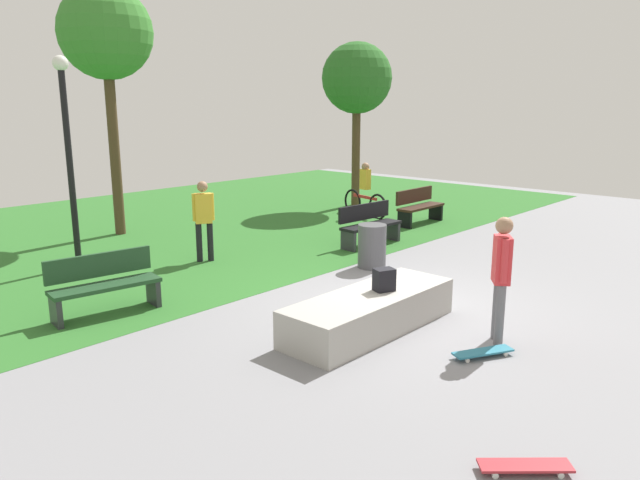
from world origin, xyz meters
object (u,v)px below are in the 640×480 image
at_px(backpack_on_ledge, 384,280).
at_px(park_bench_far_right, 369,224).
at_px(park_bench_near_lamppost, 419,205).
at_px(park_bench_near_path, 104,283).
at_px(tree_leaning_ash, 357,80).
at_px(tree_tall_oak, 106,35).
at_px(lamp_post, 68,141).
at_px(concrete_ledge, 370,312).
at_px(skater_performing_trick, 501,270).
at_px(trash_bin, 372,246).
at_px(pedestrian_with_backpack, 203,214).
at_px(skateboard_by_ledge, 483,352).
at_px(cyclist_on_bicycle, 365,193).
at_px(skateboard_spare, 525,466).

height_order(backpack_on_ledge, park_bench_far_right, park_bench_far_right).
xyz_separation_m(park_bench_near_lamppost, park_bench_near_path, (-9.03, -0.36, 0.00)).
bearing_deg(park_bench_near_path, tree_leaning_ash, 18.60).
distance_m(tree_tall_oak, lamp_post, 3.70).
bearing_deg(concrete_ledge, skater_performing_trick, -62.64).
distance_m(park_bench_far_right, trash_bin, 1.89).
distance_m(concrete_ledge, park_bench_far_right, 5.17).
relative_size(backpack_on_ledge, tree_leaning_ash, 0.07).
distance_m(park_bench_near_path, pedestrian_with_backpack, 3.26).
xyz_separation_m(park_bench_near_lamppost, park_bench_far_right, (-2.78, -0.52, 0.00)).
distance_m(backpack_on_ledge, tree_leaning_ash, 10.75).
bearing_deg(skateboard_by_ledge, pedestrian_with_backpack, 85.44).
height_order(park_bench_far_right, cyclist_on_bicycle, cyclist_on_bicycle).
xyz_separation_m(backpack_on_ledge, park_bench_far_right, (3.82, 3.24, -0.20)).
bearing_deg(backpack_on_ledge, tree_leaning_ash, 64.67).
bearing_deg(tree_tall_oak, pedestrian_with_backpack, -92.65).
xyz_separation_m(tree_tall_oak, pedestrian_with_backpack, (-0.17, -3.58, -3.63)).
bearing_deg(lamp_post, park_bench_far_right, -29.67).
bearing_deg(skateboard_spare, skater_performing_trick, 31.08).
distance_m(park_bench_near_path, cyclist_on_bicycle, 9.18).
bearing_deg(skater_performing_trick, backpack_on_ledge, 110.35).
bearing_deg(park_bench_near_path, park_bench_near_lamppost, 2.30).
xyz_separation_m(backpack_on_ledge, pedestrian_with_backpack, (0.48, 4.80, 0.28)).
xyz_separation_m(skateboard_spare, lamp_post, (0.55, 9.26, 2.36)).
distance_m(concrete_ledge, skateboard_spare, 3.53).
bearing_deg(lamp_post, trash_bin, -47.80).
bearing_deg(park_bench_near_lamppost, trash_bin, -157.80).
distance_m(concrete_ledge, skater_performing_trick, 1.87).
bearing_deg(skateboard_spare, skateboard_by_ledge, 35.97).
xyz_separation_m(park_bench_near_lamppost, tree_tall_oak, (-5.95, 4.62, 4.12)).
height_order(tree_leaning_ash, trash_bin, tree_leaning_ash).
bearing_deg(skateboard_spare, park_bench_far_right, 47.04).
distance_m(backpack_on_ledge, pedestrian_with_backpack, 4.84).
distance_m(park_bench_far_right, pedestrian_with_backpack, 3.72).
bearing_deg(skateboard_by_ledge, park_bench_near_lamppost, 38.86).
relative_size(park_bench_near_lamppost, park_bench_near_path, 0.97).
distance_m(concrete_ledge, trash_bin, 3.28).
distance_m(skater_performing_trick, tree_leaning_ash, 11.31).
bearing_deg(park_bench_far_right, skateboard_spare, -132.96).
bearing_deg(skater_performing_trick, tree_tall_oak, 89.41).
distance_m(park_bench_far_right, tree_leaning_ash, 6.23).
bearing_deg(cyclist_on_bicycle, pedestrian_with_backpack, -173.53).
bearing_deg(concrete_ledge, tree_tall_oak, 83.91).
xyz_separation_m(backpack_on_ledge, skateboard_spare, (-2.00, -3.01, -0.62)).
bearing_deg(concrete_ledge, tree_leaning_ash, 40.35).
relative_size(skateboard_by_ledge, lamp_post, 0.20).
relative_size(backpack_on_ledge, park_bench_far_right, 0.20).
height_order(backpack_on_ledge, tree_tall_oak, tree_tall_oak).
xyz_separation_m(skateboard_by_ledge, tree_tall_oak, (0.67, 9.96, 4.53)).
xyz_separation_m(skater_performing_trick, tree_tall_oak, (0.10, 9.86, 3.61)).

